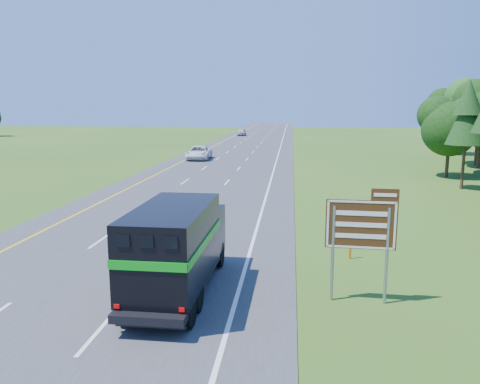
{
  "coord_description": "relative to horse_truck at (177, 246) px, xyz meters",
  "views": [
    {
      "loc": [
        7.23,
        -1.01,
        6.38
      ],
      "look_at": [
        4.49,
        23.96,
        1.79
      ],
      "focal_mm": 35.0,
      "sensor_mm": 36.0,
      "label": 1
    }
  ],
  "objects": [
    {
      "name": "white_suv",
      "position": [
        -7.44,
        41.23,
        -0.87
      ],
      "size": [
        2.99,
        5.99,
        1.63
      ],
      "primitive_type": "imported",
      "rotation": [
        0.0,
        0.0,
        0.05
      ],
      "color": "white",
      "rests_on": "road"
    },
    {
      "name": "road",
      "position": [
        -3.45,
        36.05,
        -1.71
      ],
      "size": [
        15.0,
        260.0,
        0.04
      ],
      "primitive_type": "cube",
      "color": "#38383A",
      "rests_on": "ground"
    },
    {
      "name": "lane_markings",
      "position": [
        -3.45,
        36.05,
        -1.68
      ],
      "size": [
        11.15,
        260.0,
        0.01
      ],
      "color": "yellow",
      "rests_on": "road"
    },
    {
      "name": "far_car",
      "position": [
        -7.37,
        89.79,
        -0.93
      ],
      "size": [
        1.84,
        4.49,
        1.52
      ],
      "primitive_type": "imported",
      "rotation": [
        0.0,
        0.0,
        -0.01
      ],
      "color": "#B4B4BB",
      "rests_on": "road"
    },
    {
      "name": "horse_truck",
      "position": [
        0.0,
        0.0,
        0.0
      ],
      "size": [
        2.37,
        7.17,
        3.16
      ],
      "rotation": [
        0.0,
        0.0,
        -0.01
      ],
      "color": "black",
      "rests_on": "road"
    },
    {
      "name": "delineator",
      "position": [
        6.37,
        4.55,
        -1.09
      ],
      "size": [
        0.1,
        0.05,
        1.19
      ],
      "color": "#D85A0B",
      "rests_on": "ground"
    },
    {
      "name": "exit_sign",
      "position": [
        6.12,
        0.01,
        0.76
      ],
      "size": [
        2.26,
        0.2,
        3.83
      ],
      "rotation": [
        0.0,
        0.0,
        -0.06
      ],
      "color": "gray",
      "rests_on": "ground"
    }
  ]
}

